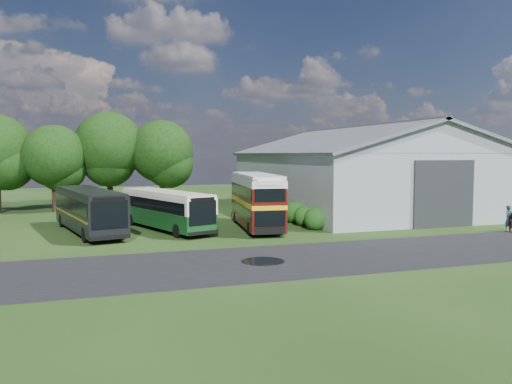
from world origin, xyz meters
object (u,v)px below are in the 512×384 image
object	(u,v)px
bus_green_single	(166,209)
bus_maroon_double	(256,201)
bus_dark_single	(89,210)
visitor_a	(509,219)
storage_shed	(361,167)

from	to	relation	value
bus_green_single	bus_maroon_double	xyz separation A→B (m)	(6.41, -1.33, 0.51)
bus_dark_single	visitor_a	size ratio (longest dim) A/B	6.14
storage_shed	visitor_a	xyz separation A→B (m)	(3.10, -15.08, -3.25)
bus_green_single	visitor_a	world-z (taller)	bus_green_single
storage_shed	bus_green_single	bearing A→B (deg)	-161.10
bus_dark_single	bus_green_single	bearing A→B (deg)	-16.43
bus_green_single	bus_maroon_double	distance (m)	6.57
storage_shed	bus_dark_single	distance (m)	25.86
bus_green_single	bus_dark_single	xyz separation A→B (m)	(-5.24, 0.30, 0.12)
storage_shed	bus_dark_single	xyz separation A→B (m)	(-24.91, -6.44, -2.56)
bus_dark_single	visitor_a	xyz separation A→B (m)	(28.01, -8.65, -0.69)
bus_maroon_double	visitor_a	world-z (taller)	bus_maroon_double
bus_maroon_double	visitor_a	xyz separation A→B (m)	(16.36, -7.02, -1.08)
bus_green_single	bus_maroon_double	world-z (taller)	bus_maroon_double
bus_green_single	storage_shed	bearing A→B (deg)	-0.74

